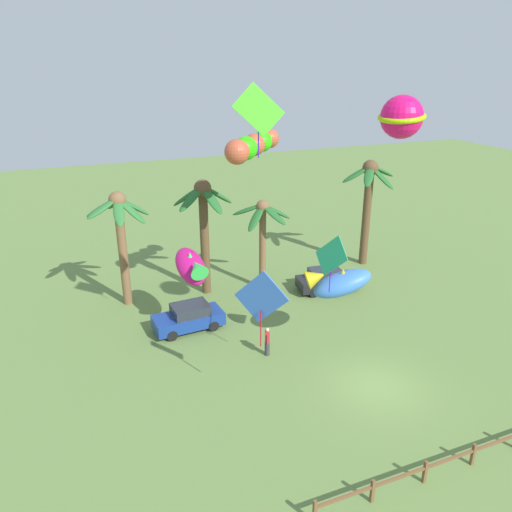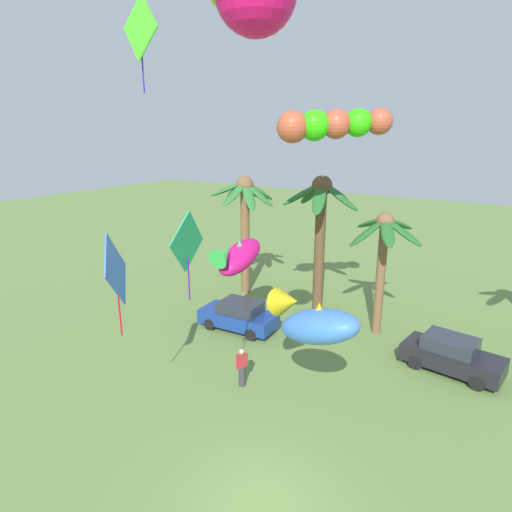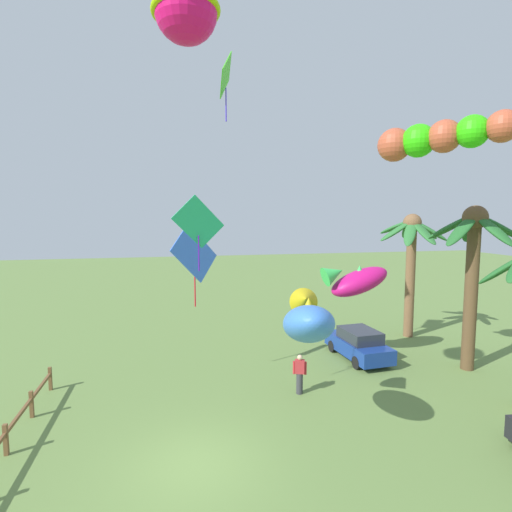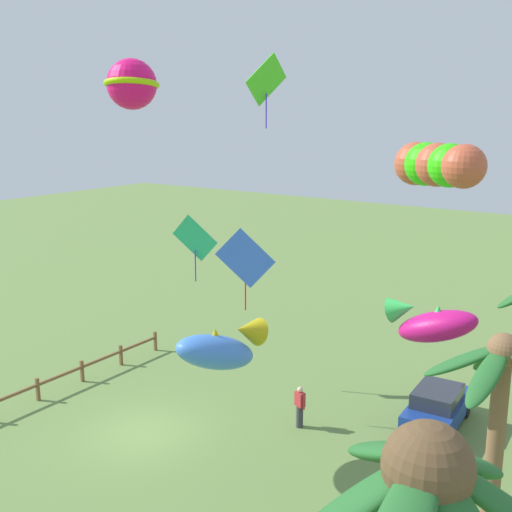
{
  "view_description": "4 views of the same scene",
  "coord_description": "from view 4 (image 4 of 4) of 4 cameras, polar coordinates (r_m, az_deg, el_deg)",
  "views": [
    {
      "loc": [
        -12.55,
        -15.76,
        14.27
      ],
      "look_at": [
        -4.39,
        4.26,
        5.68
      ],
      "focal_mm": 34.69,
      "sensor_mm": 36.0,
      "label": 1
    },
    {
      "loc": [
        4.96,
        -7.98,
        9.67
      ],
      "look_at": [
        -2.49,
        3.5,
        5.74
      ],
      "focal_mm": 30.41,
      "sensor_mm": 36.0,
      "label": 2
    },
    {
      "loc": [
        10.53,
        -0.6,
        7.02
      ],
      "look_at": [
        -3.12,
        2.46,
        5.62
      ],
      "focal_mm": 27.49,
      "sensor_mm": 36.0,
      "label": 3
    },
    {
      "loc": [
        14.71,
        15.41,
        11.39
      ],
      "look_at": [
        -2.23,
        3.46,
        6.66
      ],
      "focal_mm": 44.34,
      "sensor_mm": 36.0,
      "label": 4
    }
  ],
  "objects": [
    {
      "name": "ground_plane",
      "position": [
        24.16,
        -10.16,
        -15.49
      ],
      "size": [
        120.0,
        120.0,
        0.0
      ],
      "primitive_type": "plane",
      "color": "olive"
    },
    {
      "name": "palm_tree_0",
      "position": [
        17.28,
        21.13,
        -11.47
      ],
      "size": [
        3.74,
        3.83,
        6.09
      ],
      "color": "brown",
      "rests_on": "ground"
    },
    {
      "name": "rail_fence",
      "position": [
        27.43,
        -19.1,
        -11.09
      ],
      "size": [
        13.6,
        0.12,
        0.95
      ],
      "color": "brown",
      "rests_on": "ground"
    },
    {
      "name": "parked_car_0",
      "position": [
        24.94,
        16.06,
        -12.93
      ],
      "size": [
        4.0,
        1.95,
        1.51
      ],
      "color": "navy",
      "rests_on": "ground"
    },
    {
      "name": "spectator_0",
      "position": [
        23.94,
        3.97,
        -13.39
      ],
      "size": [
        0.35,
        0.52,
        1.59
      ],
      "color": "#38383D",
      "rests_on": "ground"
    },
    {
      "name": "kite_diamond_0",
      "position": [
        23.41,
        -5.54,
        1.53
      ],
      "size": [
        0.47,
        1.8,
        2.54
      ],
      "color": "#25B577"
    },
    {
      "name": "kite_fish_1",
      "position": [
        20.59,
        -3.23,
        -8.32
      ],
      "size": [
        3.74,
        2.27,
        2.01
      ],
      "color": "#3F7CE4"
    },
    {
      "name": "kite_fish_2",
      "position": [
        23.65,
        15.59,
        -5.85
      ],
      "size": [
        1.54,
        3.54,
        2.02
      ],
      "color": "#C81371"
    },
    {
      "name": "kite_diamond_3",
      "position": [
        26.02,
        -0.97,
        -0.29
      ],
      "size": [
        1.55,
        2.02,
        3.49
      ],
      "color": "#3D71EF"
    },
    {
      "name": "kite_diamond_4",
      "position": [
        24.27,
        0.94,
        15.53
      ],
      "size": [
        1.93,
        0.55,
        2.74
      ],
      "color": "#4AD426"
    },
    {
      "name": "kite_tube_5",
      "position": [
        18.39,
        15.8,
        7.94
      ],
      "size": [
        4.05,
        3.53,
        1.43
      ],
      "color": "#C15133"
    },
    {
      "name": "kite_ball_6",
      "position": [
        21.49,
        -11.15,
        14.96
      ],
      "size": [
        2.41,
        2.4,
        1.62
      ],
      "color": "#F00F69"
    }
  ]
}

